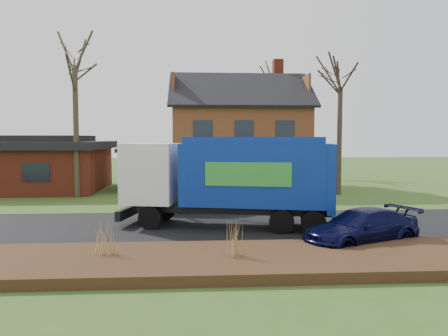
{
  "coord_description": "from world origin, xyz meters",
  "views": [
    {
      "loc": [
        -1.08,
        -17.16,
        3.56
      ],
      "look_at": [
        0.22,
        2.5,
        2.18
      ],
      "focal_mm": 35.0,
      "sensor_mm": 36.0,
      "label": 1
    }
  ],
  "objects": [
    {
      "name": "tree_back",
      "position": [
        6.16,
        23.31,
        9.49
      ],
      "size": [
        3.59,
        3.59,
        11.38
      ],
      "color": "#3A3223",
      "rests_on": "ground"
    },
    {
      "name": "road",
      "position": [
        0.0,
        0.0,
        0.01
      ],
      "size": [
        80.0,
        7.0,
        0.02
      ],
      "primitive_type": "cube",
      "color": "black",
      "rests_on": "ground"
    },
    {
      "name": "grass_clump_west",
      "position": [
        -3.57,
        -4.95,
        0.82
      ],
      "size": [
        0.39,
        0.32,
        1.03
      ],
      "color": "#AB8B4B",
      "rests_on": "mulch_verge"
    },
    {
      "name": "silver_sedan",
      "position": [
        -0.6,
        3.97,
        0.82
      ],
      "size": [
        5.16,
        2.26,
        1.65
      ],
      "primitive_type": "imported",
      "rotation": [
        0.0,
        0.0,
        1.68
      ],
      "color": "#AEB1B6",
      "rests_on": "ground"
    },
    {
      "name": "tree_front_east",
      "position": [
        7.88,
        9.48,
        7.72
      ],
      "size": [
        3.42,
        3.42,
        9.5
      ],
      "color": "#3D2E24",
      "rests_on": "ground"
    },
    {
      "name": "garbage_truck",
      "position": [
        0.36,
        -0.06,
        2.07
      ],
      "size": [
        8.66,
        4.04,
        3.59
      ],
      "rotation": [
        0.0,
        0.0,
        -0.22
      ],
      "color": "black",
      "rests_on": "ground"
    },
    {
      "name": "mulch_verge",
      "position": [
        0.0,
        -5.3,
        0.15
      ],
      "size": [
        80.0,
        3.5,
        0.3
      ],
      "primitive_type": "cube",
      "color": "#301E10",
      "rests_on": "ground"
    },
    {
      "name": "grass_clump_mid",
      "position": [
        0.02,
        -5.38,
        0.79
      ],
      "size": [
        0.35,
        0.29,
        0.98
      ],
      "color": "#A38248",
      "rests_on": "mulch_verge"
    },
    {
      "name": "ranch_house",
      "position": [
        -12.0,
        13.0,
        1.81
      ],
      "size": [
        9.8,
        8.2,
        3.7
      ],
      "color": "maroon",
      "rests_on": "ground"
    },
    {
      "name": "ground",
      "position": [
        0.0,
        0.0,
        0.0
      ],
      "size": [
        120.0,
        120.0,
        0.0
      ],
      "primitive_type": "plane",
      "color": "#37531B",
      "rests_on": "ground"
    },
    {
      "name": "navy_wagon",
      "position": [
        4.33,
        -3.4,
        0.61
      ],
      "size": [
        4.55,
        3.27,
        1.22
      ],
      "primitive_type": "imported",
      "rotation": [
        0.0,
        0.0,
        -1.16
      ],
      "color": "black",
      "rests_on": "ground"
    },
    {
      "name": "tree_front_west",
      "position": [
        -8.13,
        9.26,
        8.71
      ],
      "size": [
        3.56,
        3.56,
        10.57
      ],
      "color": "#413727",
      "rests_on": "ground"
    },
    {
      "name": "main_house",
      "position": [
        1.49,
        13.91,
        4.03
      ],
      "size": [
        12.95,
        8.95,
        9.26
      ],
      "color": "#BDB098",
      "rests_on": "ground"
    }
  ]
}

